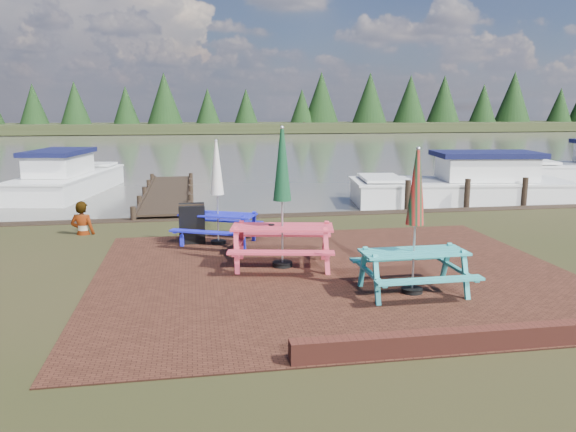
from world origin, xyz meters
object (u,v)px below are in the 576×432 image
(boat_jetty, at_px, (67,180))
(boat_near, at_px, (465,188))
(picnic_table_teal, at_px, (414,244))
(picnic_table_red, at_px, (282,220))
(person, at_px, (81,202))
(chalkboard, at_px, (192,224))
(jetty, at_px, (168,193))
(picnic_table_blue, at_px, (218,209))

(boat_jetty, distance_m, boat_near, 14.82)
(picnic_table_teal, height_order, boat_near, picnic_table_teal)
(picnic_table_red, relative_size, person, 1.65)
(chalkboard, bearing_deg, picnic_table_red, -53.06)
(chalkboard, bearing_deg, boat_near, 26.98)
(picnic_table_red, bearing_deg, person, 151.30)
(picnic_table_teal, distance_m, person, 8.56)
(picnic_table_teal, bearing_deg, jetty, 110.76)
(boat_jetty, xyz_separation_m, person, (2.03, -8.27, 0.45))
(person, bearing_deg, chalkboard, 164.55)
(boat_near, distance_m, person, 12.56)
(person, bearing_deg, boat_jetty, -62.28)
(boat_jetty, height_order, boat_near, boat_near)
(chalkboard, xyz_separation_m, boat_near, (9.32, 5.11, -0.09))
(picnic_table_teal, bearing_deg, picnic_table_red, 133.95)
(picnic_table_teal, bearing_deg, person, 137.77)
(jetty, xyz_separation_m, boat_jetty, (-3.90, 2.39, 0.27))
(jetty, distance_m, boat_jetty, 4.58)
(picnic_table_teal, relative_size, boat_jetty, 0.35)
(picnic_table_teal, height_order, picnic_table_red, picnic_table_red)
(picnic_table_blue, distance_m, jetty, 7.66)
(boat_near, bearing_deg, picnic_table_teal, 156.67)
(jetty, height_order, person, person)
(picnic_table_red, relative_size, jetty, 0.30)
(picnic_table_teal, relative_size, jetty, 0.27)
(boat_jetty, bearing_deg, chalkboard, -53.78)
(jetty, height_order, boat_jetty, boat_jetty)
(picnic_table_teal, xyz_separation_m, boat_jetty, (-8.43, 13.96, -0.48))
(picnic_table_blue, distance_m, chalkboard, 0.69)
(picnic_table_red, height_order, chalkboard, picnic_table_red)
(jetty, bearing_deg, picnic_table_red, -74.89)
(chalkboard, distance_m, boat_jetty, 10.88)
(person, bearing_deg, jetty, -93.70)
(picnic_table_teal, bearing_deg, picnic_table_blue, 126.61)
(picnic_table_red, height_order, boat_jetty, picnic_table_red)
(picnic_table_blue, height_order, person, picnic_table_blue)
(picnic_table_red, distance_m, person, 5.81)
(boat_near, height_order, person, person)
(picnic_table_teal, xyz_separation_m, person, (-6.40, 5.69, -0.03))
(jetty, xyz_separation_m, person, (-1.87, -5.88, 0.72))
(picnic_table_teal, relative_size, picnic_table_red, 0.90)
(picnic_table_teal, relative_size, chalkboard, 2.61)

